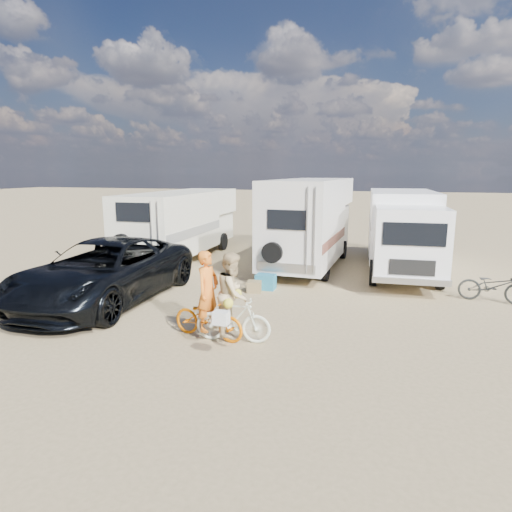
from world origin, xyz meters
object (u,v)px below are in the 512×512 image
(rider_man, at_px, (208,299))
(cooler, at_px, (266,282))
(crate, at_px, (254,287))
(rv_left, at_px, (181,225))
(bike_parked, at_px, (493,286))
(bike_man, at_px, (208,318))
(rider_woman, at_px, (233,302))
(rv_main, at_px, (310,224))
(box_truck, at_px, (403,233))
(dark_suv, at_px, (105,271))
(bike_woman, at_px, (233,320))

(rider_man, distance_m, cooler, 4.08)
(rider_man, relative_size, crate, 4.19)
(rv_left, bearing_deg, bike_parked, -17.70)
(bike_man, xyz_separation_m, rider_woman, (0.56, -0.05, 0.40))
(rv_main, relative_size, box_truck, 0.94)
(rider_woman, height_order, bike_parked, rider_woman)
(dark_suv, bearing_deg, bike_woman, -22.51)
(bike_parked, bearing_deg, cooler, 103.13)
(rv_main, height_order, rider_woman, rv_main)
(dark_suv, relative_size, crate, 14.82)
(bike_woman, bearing_deg, rider_man, 79.94)
(rv_main, relative_size, cooler, 11.37)
(bike_parked, bearing_deg, dark_suv, 114.76)
(cooler, bearing_deg, rv_left, 141.63)
(rv_main, height_order, bike_parked, rv_main)
(box_truck, height_order, crate, box_truck)
(rider_woman, height_order, cooler, rider_woman)
(rv_left, xyz_separation_m, crate, (4.29, -4.03, -1.15))
(box_truck, relative_size, bike_man, 4.06)
(rider_woman, bearing_deg, rv_left, 27.55)
(bike_parked, bearing_deg, crate, 106.40)
(box_truck, height_order, bike_woman, box_truck)
(bike_man, height_order, bike_woman, bike_woman)
(bike_man, xyz_separation_m, rider_man, (0.00, 0.00, 0.40))
(bike_woman, relative_size, crate, 3.91)
(dark_suv, bearing_deg, bike_parked, 15.57)
(dark_suv, xyz_separation_m, bike_woman, (4.22, -1.67, -0.35))
(rv_main, xyz_separation_m, crate, (-0.90, -3.88, -1.41))
(rv_main, bearing_deg, dark_suv, -124.41)
(bike_parked, bearing_deg, rv_left, 81.92)
(rv_main, xyz_separation_m, dark_suv, (-4.44, -5.90, -0.75))
(rv_main, relative_size, bike_woman, 4.07)
(cooler, bearing_deg, box_truck, 42.37)
(bike_woman, distance_m, rider_woman, 0.37)
(cooler, bearing_deg, rider_man, -91.03)
(box_truck, height_order, bike_man, box_truck)
(rv_left, distance_m, dark_suv, 6.11)
(rv_main, distance_m, cooler, 3.81)
(rv_left, relative_size, bike_parked, 4.18)
(box_truck, relative_size, bike_parked, 3.99)
(bike_woman, xyz_separation_m, rider_woman, (-0.00, 0.00, 0.37))
(rider_woman, distance_m, cooler, 4.15)
(box_truck, relative_size, bike_woman, 4.30)
(rv_left, xyz_separation_m, bike_parked, (10.64, -3.12, -0.87))
(rider_man, bearing_deg, rv_left, 41.38)
(rv_main, relative_size, dark_suv, 1.07)
(dark_suv, xyz_separation_m, rider_woman, (4.22, -1.67, 0.02))
(crate, bearing_deg, rider_man, -88.02)
(rider_man, distance_m, bike_parked, 7.72)
(cooler, bearing_deg, crate, -120.47)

